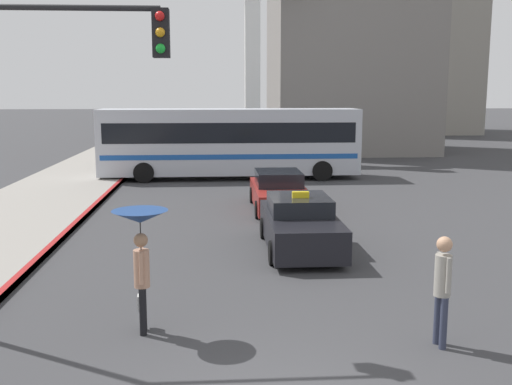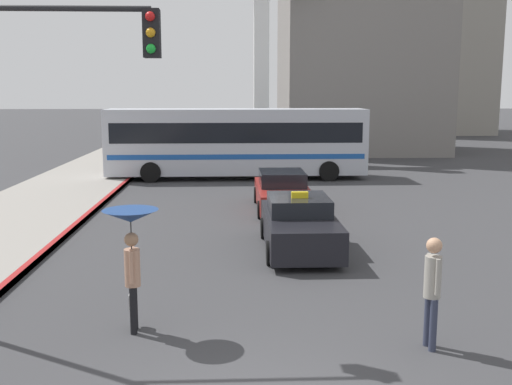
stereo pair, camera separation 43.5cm
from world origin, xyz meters
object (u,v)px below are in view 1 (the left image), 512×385
Objects in this scene: city_bus at (230,140)px; monument_cross at (252,18)px; pedestrian_with_umbrella at (141,237)px; traffic_light at (28,97)px; taxi at (300,225)px; pedestrian_man at (443,282)px; sedan_red at (279,192)px.

monument_cross is at bearing 167.98° from city_bus.
city_bus reaches higher than pedestrian_with_umbrella.
taxi is at bearing 43.55° from traffic_light.
traffic_light is at bearing -101.60° from monument_cross.
city_bus reaches higher than pedestrian_man.
taxi is 2.01× the size of pedestrian_with_umbrella.
pedestrian_man is at bearing 96.75° from sedan_red.
sedan_red is at bearing -22.52° from pedestrian_with_umbrella.
city_bus is at bearing -79.14° from sedan_red.
city_bus is 0.82× the size of monument_cross.
pedestrian_with_umbrella is 0.14× the size of monument_cross.
pedestrian_with_umbrella is (-3.53, -5.43, 1.06)m from taxi.
taxi is 0.75× the size of traffic_light.
taxi is at bearing -172.48° from pedestrian_man.
pedestrian_with_umbrella reaches higher than pedestrian_man.
traffic_light is at bearing -105.59° from pedestrian_man.
sedan_red is 12.00m from pedestrian_man.
sedan_red is 2.15× the size of pedestrian_with_umbrella.
pedestrian_man reaches higher than sedan_red.
city_bus reaches higher than taxi.
pedestrian_man is at bearing -10.34° from traffic_light.
city_bus is 6.68× the size of pedestrian_man.
pedestrian_with_umbrella is 0.37× the size of traffic_light.
sedan_red is at bearing -178.51° from pedestrian_man.
sedan_red is 0.31× the size of monument_cross.
city_bus is 19.18m from pedestrian_with_umbrella.
sedan_red is 2.52× the size of pedestrian_man.
sedan_red is 17.76m from monument_cross.
taxi is at bearing 89.70° from sedan_red.
monument_cross is at bearing -90.22° from taxi.
city_bus is at bearing -176.83° from pedestrian_man.
pedestrian_man is 28.81m from monument_cross.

